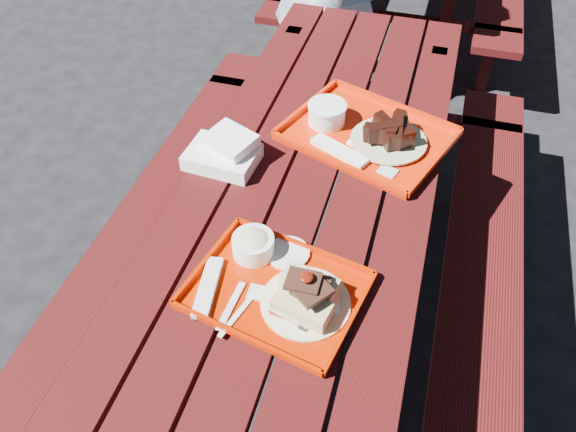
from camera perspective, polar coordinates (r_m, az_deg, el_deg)
name	(u,v)px	position (r m, az deg, el deg)	size (l,w,h in m)	color
ground	(299,337)	(2.22, 1.12, -12.18)	(60.00, 60.00, 0.00)	black
picnic_table_near	(301,241)	(1.77, 1.37, -2.52)	(1.41, 2.40, 0.75)	#440E0D
near_tray	(279,280)	(1.39, -0.90, -6.50)	(0.47, 0.39, 0.13)	#B21D00
far_tray	(364,132)	(1.84, 7.72, 8.47)	(0.59, 0.53, 0.08)	red
white_cloth	(225,152)	(1.74, -6.45, 6.44)	(0.22, 0.19, 0.09)	white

